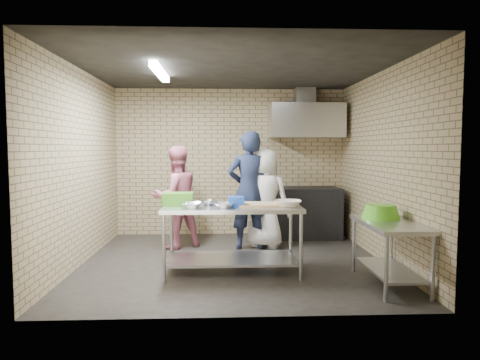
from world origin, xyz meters
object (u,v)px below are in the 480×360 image
object	(u,v)px
green_crate	(178,199)
bottle_red	(307,125)
stove	(305,212)
green_basin	(381,212)
man_navy	(249,190)
bottle_green	(328,126)
woman_pink	(176,197)
side_counter	(389,253)
prep_table	(232,239)
woman_white	(265,198)
blue_tub	(236,202)

from	to	relation	value
green_crate	bottle_red	distance (m)	3.30
stove	green_basin	bearing A→B (deg)	-80.24
bottle_red	man_navy	distance (m)	1.90
green_crate	man_navy	bearing A→B (deg)	50.38
bottle_green	woman_pink	world-z (taller)	bottle_green
bottle_green	side_counter	bearing A→B (deg)	-90.00
prep_table	bottle_green	distance (m)	3.41
bottle_red	woman_white	xyz separation A→B (m)	(-0.86, -0.99, -1.23)
green_basin	woman_white	distance (m)	2.15
woman_white	man_navy	bearing A→B (deg)	43.97
side_counter	stove	world-z (taller)	stove
green_crate	bottle_green	distance (m)	3.57
blue_tub	woman_white	bearing A→B (deg)	70.84
prep_table	green_crate	world-z (taller)	green_crate
green_basin	man_navy	xyz separation A→B (m)	(-1.51, 1.67, 0.10)
prep_table	bottle_red	world-z (taller)	bottle_red
green_basin	bottle_green	distance (m)	2.98
bottle_green	woman_white	distance (m)	2.01
side_counter	woman_pink	xyz separation A→B (m)	(-2.70, 2.03, 0.45)
prep_table	woman_pink	world-z (taller)	woman_pink
bottle_green	woman_pink	bearing A→B (deg)	-160.49
bottle_red	woman_pink	world-z (taller)	bottle_red
woman_pink	bottle_green	bearing A→B (deg)	168.78
bottle_red	stove	bearing A→B (deg)	-101.77
bottle_red	bottle_green	world-z (taller)	bottle_red
woman_pink	prep_table	bearing A→B (deg)	90.36
stove	green_crate	distance (m)	2.96
bottle_green	woman_white	size ratio (longest dim) A/B	0.09
prep_table	blue_tub	bearing A→B (deg)	-63.43
green_basin	woman_pink	xyz separation A→B (m)	(-2.68, 1.78, -0.01)
green_crate	blue_tub	bearing A→B (deg)	-16.35
side_counter	woman_white	bearing A→B (deg)	122.13
stove	green_crate	world-z (taller)	green_crate
green_crate	bottle_red	bearing A→B (deg)	46.90
blue_tub	bottle_green	xyz separation A→B (m)	(1.78, 2.50, 1.08)
bottle_green	woman_pink	distance (m)	3.11
green_crate	woman_white	size ratio (longest dim) A/B	0.24
prep_table	green_crate	distance (m)	0.88
green_basin	man_navy	bearing A→B (deg)	132.11
side_counter	blue_tub	bearing A→B (deg)	164.64
side_counter	bottle_green	size ratio (longest dim) A/B	8.00
bottle_red	green_crate	bearing A→B (deg)	-133.10
bottle_green	woman_pink	xyz separation A→B (m)	(-2.70, -0.96, -1.19)
woman_pink	blue_tub	bearing A→B (deg)	90.08
bottle_red	man_navy	bearing A→B (deg)	-136.61
side_counter	green_crate	xyz separation A→B (m)	(-2.53, 0.71, 0.58)
blue_tub	bottle_green	size ratio (longest dim) A/B	1.30
side_counter	woman_white	size ratio (longest dim) A/B	0.75
man_navy	bottle_red	bearing A→B (deg)	-140.89
stove	man_navy	world-z (taller)	man_navy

